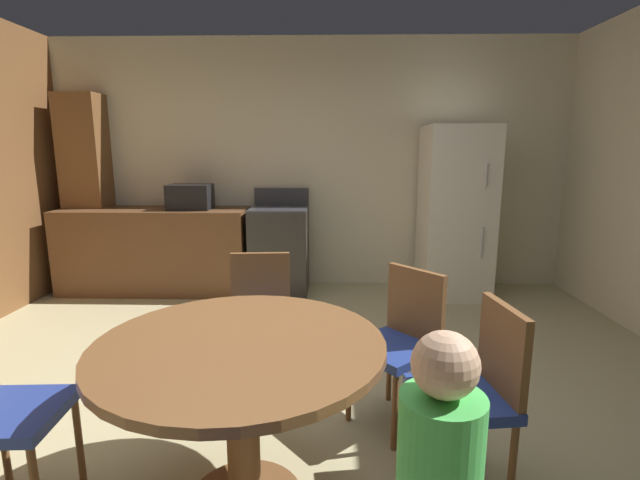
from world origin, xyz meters
name	(u,v)px	position (x,y,z in m)	size (l,w,h in m)	color
ground_plane	(289,428)	(0.00, 0.00, 0.00)	(14.00, 14.00, 0.00)	tan
wall_back	(311,165)	(0.00, 2.90, 1.35)	(5.91, 0.12, 2.70)	beige
kitchen_counter	(156,250)	(-1.66, 2.50, 0.45)	(1.99, 0.60, 0.90)	brown
pantry_column	(88,193)	(-2.43, 2.68, 1.05)	(0.44, 0.36, 2.10)	brown
oven_range	(280,249)	(-0.32, 2.50, 0.47)	(0.60, 0.60, 1.10)	#2D2B28
refrigerator	(455,212)	(1.52, 2.45, 0.88)	(0.68, 0.68, 1.76)	silver
microwave	(190,197)	(-1.25, 2.50, 1.03)	(0.44, 0.32, 0.26)	black
dining_table	(241,377)	(-0.14, -0.56, 0.60)	(1.19, 1.19, 0.76)	brown
chair_north	(260,313)	(-0.22, 0.46, 0.50)	(0.43, 0.43, 0.87)	brown
chair_northeast	(401,336)	(0.62, 0.12, 0.50)	(0.56, 0.56, 0.87)	brown
chair_east	(475,386)	(0.87, -0.42, 0.50)	(0.45, 0.45, 0.87)	brown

